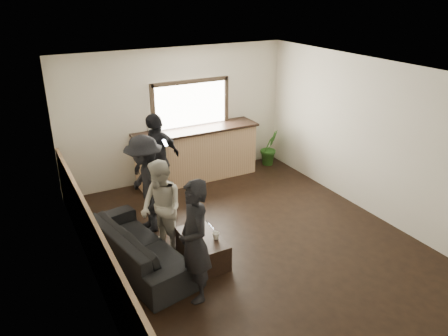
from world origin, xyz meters
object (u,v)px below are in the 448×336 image
potted_plant (269,148)px  person_b (161,208)px  person_c (145,185)px  sofa (139,246)px  cup_a (190,232)px  person_d (158,162)px  cup_b (216,236)px  bar_counter (197,151)px  person_a (195,241)px  coffee_table (203,249)px

potted_plant → person_b: size_ratio=0.54×
person_b → person_c: 0.75m
sofa → cup_a: size_ratio=18.02×
cup_a → person_d: 1.90m
cup_b → person_b: 0.95m
cup_a → person_d: size_ratio=0.07×
bar_counter → person_c: 2.31m
sofa → person_a: size_ratio=1.29×
coffee_table → person_b: bearing=129.3°
person_b → person_c: size_ratio=0.89×
coffee_table → person_d: bearing=88.8°
cup_a → person_b: 0.58m
bar_counter → cup_a: bar_counter is taller
person_a → bar_counter: bearing=159.6°
cup_b → person_d: size_ratio=0.06×
potted_plant → person_c: size_ratio=0.48×
cup_b → coffee_table: bearing=139.2°
sofa → potted_plant: potted_plant is taller
cup_a → person_a: (-0.31, -0.86, 0.40)m
bar_counter → coffee_table: bearing=-113.2°
cup_b → cup_a: bearing=135.0°
bar_counter → person_d: (-1.19, -0.87, 0.28)m
person_b → person_d: 1.54m
person_c → person_b: bearing=2.8°
sofa → cup_a: bearing=-116.5°
potted_plant → person_d: bearing=-164.9°
person_d → person_c: bearing=31.6°
cup_b → potted_plant: (2.92, 2.95, -0.05)m
bar_counter → sofa: 3.29m
sofa → person_c: size_ratio=1.29×
cup_a → sofa: bearing=165.0°
sofa → potted_plant: (3.96, 2.46, 0.09)m
coffee_table → person_b: person_b is taller
bar_counter → cup_b: bearing=-109.6°
cup_b → sofa: bearing=154.8°
potted_plant → sofa: bearing=-148.2°
cup_a → person_b: (-0.31, 0.38, 0.30)m
bar_counter → coffee_table: 3.14m
bar_counter → person_a: bearing=-115.0°
bar_counter → cup_b: 3.19m
cup_b → person_a: 0.91m
person_b → person_c: person_c is taller
person_a → person_d: size_ratio=0.93×
person_d → cup_a: bearing=59.9°
cup_b → potted_plant: size_ratio=0.13×
cup_a → person_c: bearing=105.2°
person_b → coffee_table: bearing=27.1°
bar_counter → person_b: (-1.66, -2.33, 0.12)m
person_a → person_d: (0.48, 2.70, 0.06)m
potted_plant → person_c: bearing=-156.3°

